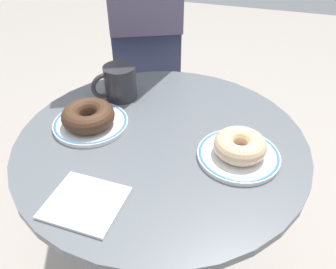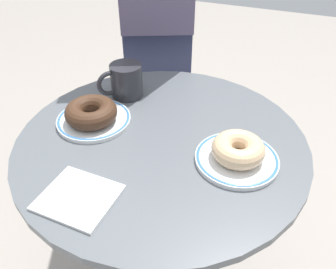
{
  "view_description": "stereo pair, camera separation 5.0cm",
  "coord_description": "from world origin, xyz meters",
  "px_view_note": "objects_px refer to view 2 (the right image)",
  "views": [
    {
      "loc": [
        0.19,
        -0.59,
        1.24
      ],
      "look_at": [
        0.02,
        0.0,
        0.77
      ],
      "focal_mm": 36.74,
      "sensor_mm": 36.0,
      "label": 1
    },
    {
      "loc": [
        0.24,
        -0.57,
        1.24
      ],
      "look_at": [
        0.02,
        0.0,
        0.77
      ],
      "focal_mm": 36.74,
      "sensor_mm": 36.0,
      "label": 2
    }
  ],
  "objects_px": {
    "coffee_mug": "(125,81)",
    "person_figure": "(157,25)",
    "paper_napkin": "(78,197)",
    "donut_glazed": "(238,149)",
    "plate_left": "(93,120)",
    "donut_chocolate": "(91,112)",
    "plate_right": "(237,159)",
    "cafe_table": "(162,212)"
  },
  "relations": [
    {
      "from": "person_figure",
      "to": "paper_napkin",
      "type": "bearing_deg",
      "value": -78.06
    },
    {
      "from": "donut_chocolate",
      "to": "coffee_mug",
      "type": "relative_size",
      "value": 1.13
    },
    {
      "from": "paper_napkin",
      "to": "person_figure",
      "type": "relative_size",
      "value": 0.08
    },
    {
      "from": "donut_glazed",
      "to": "cafe_table",
      "type": "bearing_deg",
      "value": 175.07
    },
    {
      "from": "donut_chocolate",
      "to": "person_figure",
      "type": "xyz_separation_m",
      "value": [
        -0.06,
        0.54,
        0.02
      ]
    },
    {
      "from": "coffee_mug",
      "to": "person_figure",
      "type": "bearing_deg",
      "value": 100.74
    },
    {
      "from": "cafe_table",
      "to": "plate_right",
      "type": "distance_m",
      "value": 0.32
    },
    {
      "from": "donut_glazed",
      "to": "paper_napkin",
      "type": "distance_m",
      "value": 0.33
    },
    {
      "from": "cafe_table",
      "to": "paper_napkin",
      "type": "relative_size",
      "value": 5.58
    },
    {
      "from": "plate_right",
      "to": "person_figure",
      "type": "bearing_deg",
      "value": 127.12
    },
    {
      "from": "donut_glazed",
      "to": "paper_napkin",
      "type": "xyz_separation_m",
      "value": [
        -0.25,
        -0.21,
        -0.03
      ]
    },
    {
      "from": "paper_napkin",
      "to": "plate_left",
      "type": "bearing_deg",
      "value": 114.77
    },
    {
      "from": "donut_chocolate",
      "to": "person_figure",
      "type": "height_order",
      "value": "person_figure"
    },
    {
      "from": "plate_left",
      "to": "donut_chocolate",
      "type": "distance_m",
      "value": 0.03
    },
    {
      "from": "plate_right",
      "to": "person_figure",
      "type": "xyz_separation_m",
      "value": [
        -0.41,
        0.54,
        0.05
      ]
    },
    {
      "from": "person_figure",
      "to": "plate_right",
      "type": "bearing_deg",
      "value": -52.88
    },
    {
      "from": "cafe_table",
      "to": "donut_glazed",
      "type": "distance_m",
      "value": 0.34
    },
    {
      "from": "plate_right",
      "to": "person_figure",
      "type": "height_order",
      "value": "person_figure"
    },
    {
      "from": "donut_chocolate",
      "to": "coffee_mug",
      "type": "bearing_deg",
      "value": 83.98
    },
    {
      "from": "donut_chocolate",
      "to": "plate_right",
      "type": "bearing_deg",
      "value": -1.04
    },
    {
      "from": "plate_left",
      "to": "cafe_table",
      "type": "bearing_deg",
      "value": 1.09
    },
    {
      "from": "cafe_table",
      "to": "donut_chocolate",
      "type": "relative_size",
      "value": 6.1
    },
    {
      "from": "plate_right",
      "to": "coffee_mug",
      "type": "distance_m",
      "value": 0.37
    },
    {
      "from": "plate_right",
      "to": "paper_napkin",
      "type": "height_order",
      "value": "plate_right"
    },
    {
      "from": "plate_right",
      "to": "paper_napkin",
      "type": "distance_m",
      "value": 0.33
    },
    {
      "from": "donut_chocolate",
      "to": "donut_glazed",
      "type": "xyz_separation_m",
      "value": [
        0.35,
        -0.01,
        -0.0
      ]
    },
    {
      "from": "person_figure",
      "to": "coffee_mug",
      "type": "bearing_deg",
      "value": -79.26
    },
    {
      "from": "plate_left",
      "to": "person_figure",
      "type": "xyz_separation_m",
      "value": [
        -0.06,
        0.53,
        0.05
      ]
    },
    {
      "from": "donut_chocolate",
      "to": "donut_glazed",
      "type": "relative_size",
      "value": 1.12
    },
    {
      "from": "donut_glazed",
      "to": "coffee_mug",
      "type": "distance_m",
      "value": 0.37
    },
    {
      "from": "donut_glazed",
      "to": "coffee_mug",
      "type": "xyz_separation_m",
      "value": [
        -0.34,
        0.15,
        0.01
      ]
    },
    {
      "from": "donut_glazed",
      "to": "coffee_mug",
      "type": "bearing_deg",
      "value": 155.47
    },
    {
      "from": "paper_napkin",
      "to": "coffee_mug",
      "type": "distance_m",
      "value": 0.38
    },
    {
      "from": "coffee_mug",
      "to": "cafe_table",
      "type": "bearing_deg",
      "value": -40.9
    },
    {
      "from": "plate_left",
      "to": "person_figure",
      "type": "distance_m",
      "value": 0.54
    },
    {
      "from": "cafe_table",
      "to": "coffee_mug",
      "type": "height_order",
      "value": "coffee_mug"
    },
    {
      "from": "plate_right",
      "to": "cafe_table",
      "type": "bearing_deg",
      "value": 175.07
    },
    {
      "from": "donut_chocolate",
      "to": "person_figure",
      "type": "bearing_deg",
      "value": 96.2
    },
    {
      "from": "plate_left",
      "to": "paper_napkin",
      "type": "xyz_separation_m",
      "value": [
        0.1,
        -0.22,
        -0.0
      ]
    },
    {
      "from": "cafe_table",
      "to": "plate_right",
      "type": "height_order",
      "value": "plate_right"
    },
    {
      "from": "plate_right",
      "to": "paper_napkin",
      "type": "bearing_deg",
      "value": -140.01
    },
    {
      "from": "cafe_table",
      "to": "coffee_mug",
      "type": "xyz_separation_m",
      "value": [
        -0.16,
        0.14,
        0.31
      ]
    }
  ]
}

